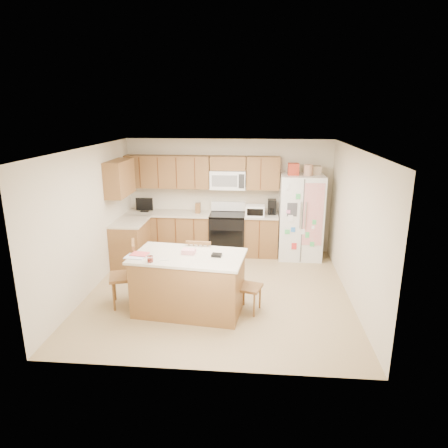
# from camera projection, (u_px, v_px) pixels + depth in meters

# --- Properties ---
(ground) EXTENTS (4.50, 4.50, 0.00)m
(ground) POSITION_uv_depth(u_px,v_px,m) (219.00, 291.00, 7.09)
(ground) COLOR tan
(ground) RESTS_ON ground
(room_shell) EXTENTS (4.60, 4.60, 2.52)m
(room_shell) POSITION_uv_depth(u_px,v_px,m) (218.00, 212.00, 6.69)
(room_shell) COLOR beige
(room_shell) RESTS_ON ground
(cabinetry) EXTENTS (3.36, 1.56, 2.15)m
(cabinetry) POSITION_uv_depth(u_px,v_px,m) (182.00, 215.00, 8.63)
(cabinetry) COLOR brown
(cabinetry) RESTS_ON ground
(stove) EXTENTS (0.76, 0.65, 1.13)m
(stove) POSITION_uv_depth(u_px,v_px,m) (227.00, 233.00, 8.81)
(stove) COLOR black
(stove) RESTS_ON ground
(refrigerator) EXTENTS (0.90, 0.79, 2.04)m
(refrigerator) POSITION_uv_depth(u_px,v_px,m) (301.00, 216.00, 8.49)
(refrigerator) COLOR white
(refrigerator) RESTS_ON ground
(island) EXTENTS (1.85, 1.18, 1.03)m
(island) POSITION_uv_depth(u_px,v_px,m) (189.00, 283.00, 6.29)
(island) COLOR brown
(island) RESTS_ON ground
(windsor_chair_left) EXTENTS (0.56, 0.57, 1.07)m
(windsor_chair_left) POSITION_uv_depth(u_px,v_px,m) (125.00, 276.00, 6.48)
(windsor_chair_left) COLOR brown
(windsor_chair_left) RESTS_ON ground
(windsor_chair_back) EXTENTS (0.45, 0.43, 1.02)m
(windsor_chair_back) POSITION_uv_depth(u_px,v_px,m) (200.00, 268.00, 6.84)
(windsor_chair_back) COLOR brown
(windsor_chair_back) RESTS_ON ground
(windsor_chair_right) EXTENTS (0.46, 0.47, 0.89)m
(windsor_chair_right) POSITION_uv_depth(u_px,v_px,m) (248.00, 286.00, 6.28)
(windsor_chair_right) COLOR brown
(windsor_chair_right) RESTS_ON ground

